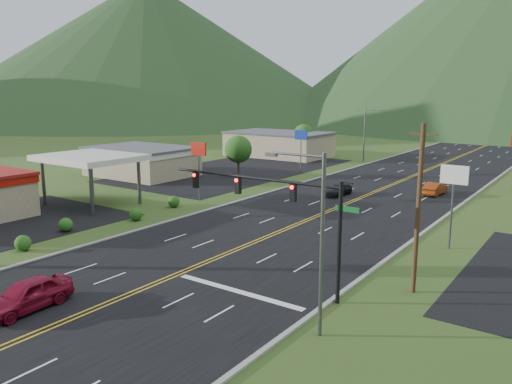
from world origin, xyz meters
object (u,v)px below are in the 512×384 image
Objects in this scene: car_red_near at (27,295)px; car_red_far at (435,189)px; car_dark_mid at (338,190)px; gas_canopy at (90,159)px; streetlight_east at (316,232)px; traffic_signal at (278,202)px; streetlight_west at (366,131)px.

car_red_near is 45.48m from car_red_far.
gas_canopy is at bearing -130.74° from car_dark_mid.
streetlight_east is 16.13m from car_red_near.
traffic_signal is 29.11m from car_dark_mid.
streetlight_west is at bearing 77.87° from gas_canopy.
car_red_near is 37.83m from car_dark_mid.
gas_canopy is (-10.32, -48.00, -0.31)m from streetlight_west.
streetlight_east reaches higher than gas_canopy.
traffic_signal is at bearing 139.61° from streetlight_east.
car_red_near is (19.12, -18.61, -4.02)m from gas_canopy.
gas_canopy is 2.00× the size of car_red_near.
gas_canopy is at bearing 164.30° from traffic_signal.
gas_canopy is 26.98m from car_red_near.
traffic_signal is 1.31× the size of gas_canopy.
car_dark_mid is at bearing 86.41° from car_red_near.
streetlight_west is (-22.86, 60.00, 0.00)m from streetlight_east.
streetlight_east is 0.90× the size of gas_canopy.
streetlight_west is at bearing 110.86° from streetlight_east.
streetlight_east reaches higher than car_red_far.
gas_canopy is at bearing 132.44° from car_red_near.
car_red_far is at bearing 42.48° from gas_canopy.
streetlight_east is at bearing -40.39° from traffic_signal.
traffic_signal is 6.17m from streetlight_east.
streetlight_east is 2.03× the size of car_red_far.
traffic_signal reaches higher than car_red_far.
car_red_near is 1.13× the size of car_red_far.
gas_canopy reaches higher than car_red_far.
gas_canopy is 2.26× the size of car_red_far.
car_dark_mid is (8.97, -28.78, -4.56)m from streetlight_west.
traffic_signal is 2.62× the size of car_red_near.
car_red_far is (9.20, 44.54, -0.12)m from car_red_near.
streetlight_west is (-18.16, 56.00, -0.15)m from traffic_signal.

